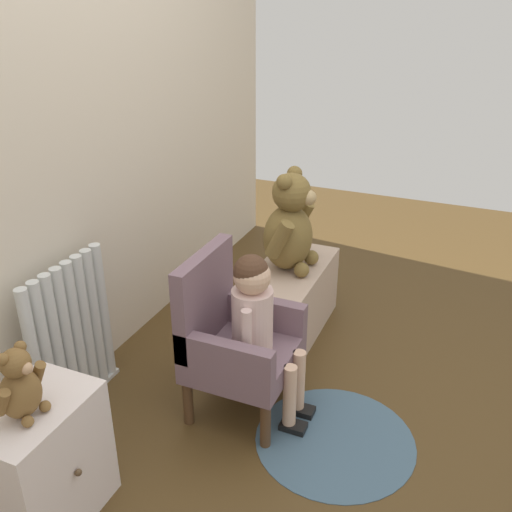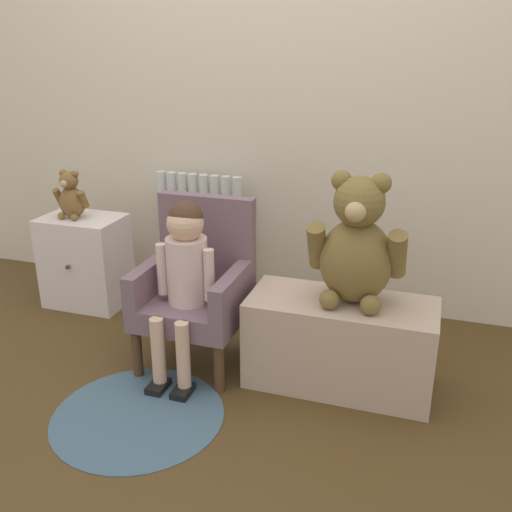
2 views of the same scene
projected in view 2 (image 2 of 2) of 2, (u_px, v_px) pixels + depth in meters
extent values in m
plane|color=#493419|center=(164.00, 424.00, 2.13)|extent=(6.00, 6.00, 0.00)
cube|color=beige|center=(265.00, 71.00, 2.82)|extent=(3.80, 0.05, 2.40)
cylinder|color=silver|center=(164.00, 230.00, 3.16)|extent=(0.05, 0.05, 0.66)
cylinder|color=silver|center=(174.00, 232.00, 3.14)|extent=(0.05, 0.05, 0.66)
cylinder|color=silver|center=(185.00, 233.00, 3.13)|extent=(0.05, 0.05, 0.66)
cylinder|color=silver|center=(195.00, 234.00, 3.11)|extent=(0.05, 0.05, 0.66)
cylinder|color=silver|center=(206.00, 235.00, 3.09)|extent=(0.05, 0.05, 0.66)
cylinder|color=silver|center=(216.00, 236.00, 3.07)|extent=(0.05, 0.05, 0.66)
cylinder|color=silver|center=(227.00, 237.00, 3.05)|extent=(0.05, 0.05, 0.66)
cylinder|color=silver|center=(238.00, 238.00, 3.04)|extent=(0.05, 0.05, 0.66)
cube|color=silver|center=(202.00, 292.00, 3.22)|extent=(0.50, 0.05, 0.02)
cube|color=silver|center=(86.00, 261.00, 3.03)|extent=(0.41, 0.29, 0.48)
sphere|color=#4C3823|center=(68.00, 267.00, 2.88)|extent=(0.02, 0.02, 0.02)
cube|color=#715763|center=(193.00, 308.00, 2.45)|extent=(0.44, 0.42, 0.10)
cube|color=#715763|center=(207.00, 240.00, 2.52)|extent=(0.44, 0.06, 0.40)
cube|color=#715763|center=(152.00, 277.00, 2.46)|extent=(0.06, 0.42, 0.14)
cube|color=#715763|center=(234.00, 288.00, 2.35)|extent=(0.06, 0.42, 0.14)
cylinder|color=#4C331E|center=(137.00, 353.00, 2.40)|extent=(0.04, 0.04, 0.21)
cylinder|color=#4C331E|center=(219.00, 368.00, 2.29)|extent=(0.04, 0.04, 0.21)
cylinder|color=#4C331E|center=(174.00, 317.00, 2.71)|extent=(0.04, 0.04, 0.21)
cylinder|color=#4C331E|center=(247.00, 328.00, 2.61)|extent=(0.04, 0.04, 0.21)
cylinder|color=beige|center=(187.00, 270.00, 2.34)|extent=(0.17, 0.17, 0.28)
sphere|color=#D8AD8E|center=(185.00, 223.00, 2.27)|extent=(0.15, 0.15, 0.15)
sphere|color=#472D1E|center=(185.00, 218.00, 2.27)|extent=(0.14, 0.14, 0.14)
cylinder|color=#D8AD8E|center=(158.00, 351.00, 2.29)|extent=(0.06, 0.06, 0.28)
cube|color=black|center=(158.00, 386.00, 2.33)|extent=(0.07, 0.11, 0.03)
cylinder|color=#D8AD8E|center=(183.00, 355.00, 2.26)|extent=(0.06, 0.06, 0.28)
cube|color=black|center=(183.00, 391.00, 2.30)|extent=(0.07, 0.11, 0.03)
cylinder|color=beige|center=(162.00, 269.00, 2.36)|extent=(0.04, 0.04, 0.22)
cylinder|color=beige|center=(209.00, 275.00, 2.30)|extent=(0.04, 0.04, 0.22)
cube|color=tan|center=(340.00, 343.00, 2.32)|extent=(0.75, 0.33, 0.37)
ellipsoid|color=brown|center=(356.00, 261.00, 2.20)|extent=(0.28, 0.24, 0.34)
sphere|color=brown|center=(359.00, 202.00, 2.11)|extent=(0.19, 0.19, 0.19)
sphere|color=tan|center=(356.00, 212.00, 2.03)|extent=(0.08, 0.08, 0.08)
sphere|color=brown|center=(342.00, 180.00, 2.11)|extent=(0.08, 0.08, 0.08)
sphere|color=brown|center=(381.00, 183.00, 2.07)|extent=(0.08, 0.08, 0.08)
cylinder|color=brown|center=(317.00, 246.00, 2.22)|extent=(0.07, 0.15, 0.21)
cylinder|color=brown|center=(397.00, 254.00, 2.13)|extent=(0.07, 0.15, 0.21)
sphere|color=brown|center=(329.00, 299.00, 2.18)|extent=(0.08, 0.08, 0.08)
sphere|color=brown|center=(370.00, 305.00, 2.13)|extent=(0.08, 0.08, 0.08)
ellipsoid|color=brown|center=(72.00, 202.00, 2.91)|extent=(0.14, 0.12, 0.16)
sphere|color=brown|center=(69.00, 181.00, 2.87)|extent=(0.09, 0.09, 0.09)
sphere|color=tan|center=(64.00, 184.00, 2.83)|extent=(0.04, 0.04, 0.04)
sphere|color=brown|center=(63.00, 173.00, 2.87)|extent=(0.04, 0.04, 0.04)
sphere|color=brown|center=(75.00, 174.00, 2.85)|extent=(0.04, 0.04, 0.04)
cylinder|color=brown|center=(59.00, 197.00, 2.92)|extent=(0.03, 0.07, 0.10)
cylinder|color=brown|center=(83.00, 199.00, 2.88)|extent=(0.03, 0.07, 0.10)
sphere|color=brown|center=(62.00, 216.00, 2.90)|extent=(0.04, 0.04, 0.04)
sphere|color=brown|center=(74.00, 217.00, 2.88)|extent=(0.04, 0.04, 0.04)
cylinder|color=#415C70|center=(138.00, 415.00, 2.17)|extent=(0.66, 0.66, 0.01)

